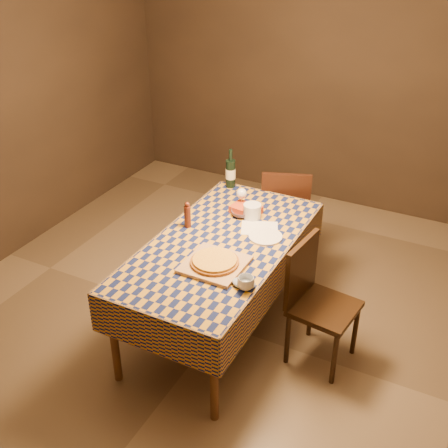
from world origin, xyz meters
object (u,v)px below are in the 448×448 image
object	(u,v)px
dining_table	(221,252)
chair_right	(314,296)
chair_far	(285,210)
white_plate	(265,237)
cutting_board	(215,264)
pizza	(215,261)
wine_bottle	(231,173)
bowl	(241,213)

from	to	relation	value
dining_table	chair_right	size ratio (longest dim) A/B	1.98
chair_far	white_plate	bearing A→B (deg)	-78.30
cutting_board	pizza	bearing A→B (deg)	-104.04
wine_bottle	chair_far	size ratio (longest dim) A/B	0.37
bowl	white_plate	size ratio (longest dim) A/B	0.63
cutting_board	wine_bottle	size ratio (longest dim) A/B	1.16
dining_table	chair_far	world-z (taller)	chair_far
cutting_board	chair_right	xyz separation A→B (m)	(0.62, 0.31, -0.26)
dining_table	cutting_board	world-z (taller)	cutting_board
dining_table	wine_bottle	size ratio (longest dim) A/B	5.41
dining_table	pizza	world-z (taller)	pizza
cutting_board	wine_bottle	xyz separation A→B (m)	(-0.45, 1.14, 0.12)
pizza	chair_far	size ratio (longest dim) A/B	0.36
pizza	cutting_board	bearing A→B (deg)	75.96
bowl	white_plate	distance (m)	0.37
bowl	chair_right	bearing A→B (deg)	-27.71
wine_bottle	cutting_board	bearing A→B (deg)	-68.51
white_plate	chair_far	world-z (taller)	chair_far
cutting_board	wine_bottle	distance (m)	1.23
dining_table	pizza	bearing A→B (deg)	-70.61
dining_table	bowl	distance (m)	0.44
dining_table	cutting_board	distance (m)	0.31
wine_bottle	white_plate	distance (m)	0.89
dining_table	cutting_board	xyz separation A→B (m)	(0.10, -0.28, 0.09)
cutting_board	wine_bottle	world-z (taller)	wine_bottle
wine_bottle	dining_table	bearing A→B (deg)	-67.83
pizza	dining_table	bearing A→B (deg)	109.39
bowl	wine_bottle	size ratio (longest dim) A/B	0.46
dining_table	bowl	bearing A→B (deg)	95.83
cutting_board	chair_right	world-z (taller)	chair_right
dining_table	wine_bottle	xyz separation A→B (m)	(-0.35, 0.86, 0.20)
bowl	dining_table	bearing A→B (deg)	-84.17
cutting_board	chair_far	xyz separation A→B (m)	(-0.03, 1.38, -0.26)
pizza	white_plate	xyz separation A→B (m)	(0.16, 0.50, -0.03)
pizza	chair_far	xyz separation A→B (m)	(-0.03, 1.38, -0.29)
dining_table	chair_right	bearing A→B (deg)	2.00
white_plate	chair_right	world-z (taller)	chair_right
cutting_board	chair_right	bearing A→B (deg)	26.46
bowl	cutting_board	bearing A→B (deg)	-78.58
white_plate	chair_right	size ratio (longest dim) A/B	0.27
cutting_board	white_plate	world-z (taller)	cutting_board
pizza	chair_right	size ratio (longest dim) A/B	0.36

